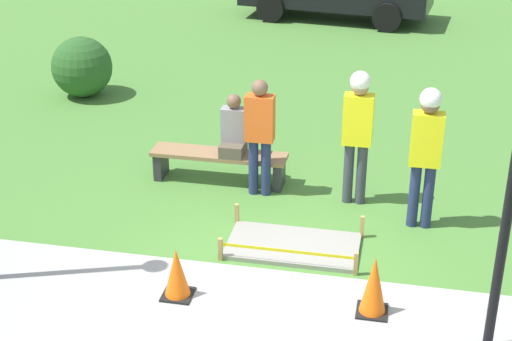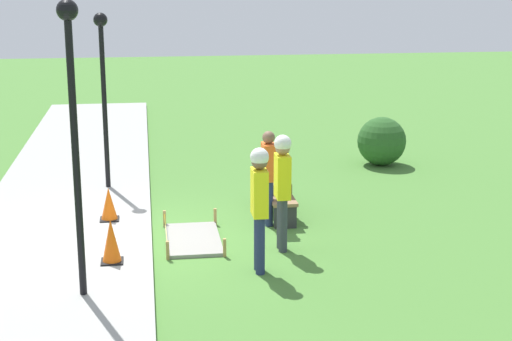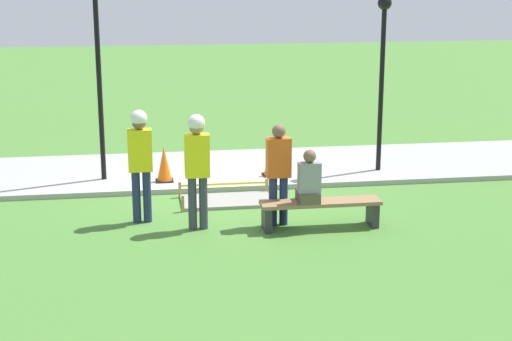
% 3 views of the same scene
% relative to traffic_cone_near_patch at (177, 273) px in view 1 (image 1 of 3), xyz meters
% --- Properties ---
extents(ground_plane, '(60.00, 60.00, 0.00)m').
position_rel_traffic_cone_near_patch_xyz_m(ground_plane, '(0.91, 0.74, -0.39)').
color(ground_plane, '#477A33').
extents(wet_concrete_patch, '(1.71, 0.96, 0.30)m').
position_rel_traffic_cone_near_patch_xyz_m(wet_concrete_patch, '(1.08, 1.43, -0.36)').
color(wet_concrete_patch, gray).
rests_on(wet_concrete_patch, ground_plane).
extents(traffic_cone_near_patch, '(0.34, 0.34, 0.60)m').
position_rel_traffic_cone_near_patch_xyz_m(traffic_cone_near_patch, '(0.00, 0.00, 0.00)').
color(traffic_cone_near_patch, black).
rests_on(traffic_cone_near_patch, sidewalk).
extents(traffic_cone_far_patch, '(0.34, 0.34, 0.69)m').
position_rel_traffic_cone_near_patch_xyz_m(traffic_cone_far_patch, '(2.16, 0.12, 0.05)').
color(traffic_cone_far_patch, black).
rests_on(traffic_cone_far_patch, sidewalk).
extents(park_bench, '(2.00, 0.44, 0.47)m').
position_rel_traffic_cone_near_patch_xyz_m(park_bench, '(-0.29, 3.10, -0.06)').
color(park_bench, '#2D2D33').
rests_on(park_bench, ground_plane).
extents(person_seated_on_bench, '(0.36, 0.44, 0.89)m').
position_rel_traffic_cone_near_patch_xyz_m(person_seated_on_bench, '(-0.08, 3.15, 0.42)').
color(person_seated_on_bench, brown).
rests_on(person_seated_on_bench, park_bench).
extents(worker_supervisor, '(0.40, 0.28, 1.93)m').
position_rel_traffic_cone_near_patch_xyz_m(worker_supervisor, '(2.62, 2.34, 0.79)').
color(worker_supervisor, navy).
rests_on(worker_supervisor, ground_plane).
extents(worker_assistant, '(0.40, 0.28, 1.93)m').
position_rel_traffic_cone_near_patch_xyz_m(worker_assistant, '(1.71, 2.85, 0.78)').
color(worker_assistant, '#383D47').
rests_on(worker_assistant, ground_plane).
extents(bystander_in_orange_shirt, '(0.40, 0.23, 1.72)m').
position_rel_traffic_cone_near_patch_xyz_m(bystander_in_orange_shirt, '(0.37, 2.84, 0.58)').
color(bystander_in_orange_shirt, navy).
rests_on(bystander_in_orange_shirt, ground_plane).
extents(shrub_rounded_near, '(1.14, 1.14, 1.14)m').
position_rel_traffic_cone_near_patch_xyz_m(shrub_rounded_near, '(-3.72, 6.18, 0.18)').
color(shrub_rounded_near, '#285623').
rests_on(shrub_rounded_near, ground_plane).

